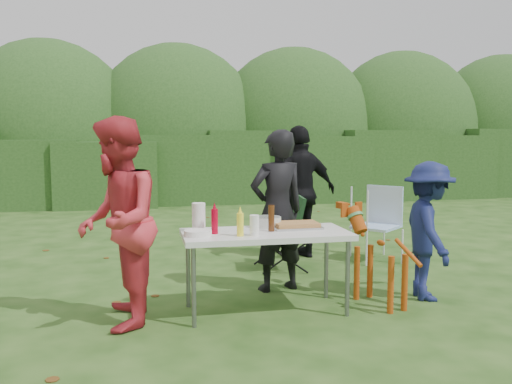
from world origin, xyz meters
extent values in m
plane|color=#1E4211|center=(0.00, 0.00, 0.00)|extent=(80.00, 80.00, 0.00)
cube|color=#23471C|center=(0.00, 8.00, 0.85)|extent=(22.00, 1.40, 1.70)
ellipsoid|color=#3D6628|center=(0.00, 9.60, 1.60)|extent=(20.00, 2.60, 3.20)
cube|color=silver|center=(0.14, -0.10, 0.71)|extent=(1.50, 0.70, 0.05)
cylinder|color=slate|center=(-0.54, -0.38, 0.34)|extent=(0.04, 0.04, 0.69)
cylinder|color=slate|center=(0.82, -0.38, 0.34)|extent=(0.04, 0.04, 0.69)
cylinder|color=slate|center=(-0.54, 0.18, 0.34)|extent=(0.04, 0.04, 0.69)
cylinder|color=slate|center=(0.82, 0.18, 0.34)|extent=(0.04, 0.04, 0.69)
imported|color=black|center=(0.42, 0.56, 0.83)|extent=(0.68, 0.53, 1.66)
imported|color=red|center=(-1.15, -0.20, 0.88)|extent=(0.68, 0.87, 1.76)
imported|color=black|center=(1.08, 1.97, 0.87)|extent=(1.08, 0.64, 1.74)
imported|color=#151D4E|center=(1.79, -0.04, 0.68)|extent=(0.67, 0.96, 1.36)
cube|color=#B7B7BA|center=(0.46, 0.02, 0.75)|extent=(0.45, 0.30, 0.02)
cube|color=#B37A40|center=(0.46, 0.02, 0.78)|extent=(0.40, 0.26, 0.04)
cylinder|color=yellow|center=(-0.12, -0.26, 0.84)|extent=(0.06, 0.06, 0.20)
cylinder|color=#A5031C|center=(-0.33, -0.11, 0.85)|extent=(0.06, 0.06, 0.22)
cylinder|color=#47230F|center=(0.19, -0.09, 0.86)|extent=(0.06, 0.06, 0.24)
cylinder|color=white|center=(-0.45, 0.03, 0.87)|extent=(0.12, 0.12, 0.26)
cylinder|color=white|center=(0.00, -0.27, 0.83)|extent=(0.08, 0.08, 0.18)
cylinder|color=silver|center=(0.21, 0.13, 0.79)|extent=(0.26, 0.26, 0.10)
cylinder|color=white|center=(-0.48, -0.18, 0.77)|extent=(0.24, 0.24, 0.05)
camera|label=1|loc=(-0.95, -4.79, 1.61)|focal=38.00mm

